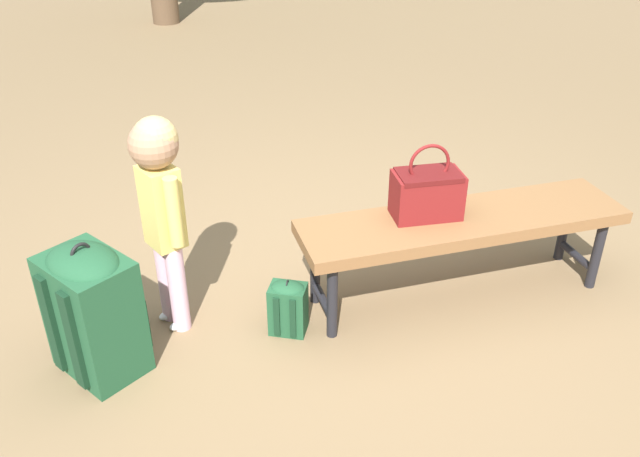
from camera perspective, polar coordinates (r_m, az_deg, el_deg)
ground_plane at (r=3.36m, az=2.45°, el=-6.39°), size 40.00×40.00×0.00m
park_bench at (r=3.29m, az=12.06°, el=0.17°), size 1.64×0.65×0.45m
handbag at (r=3.18m, az=9.11°, el=3.09°), size 0.33×0.20×0.37m
child_standing at (r=2.95m, az=-13.46°, el=2.96°), size 0.21×0.25×1.04m
backpack_large at (r=2.97m, az=-18.80°, el=-6.41°), size 0.45×0.46×0.63m
backpack_small at (r=3.11m, az=-2.74°, el=-6.60°), size 0.20×0.18×0.28m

